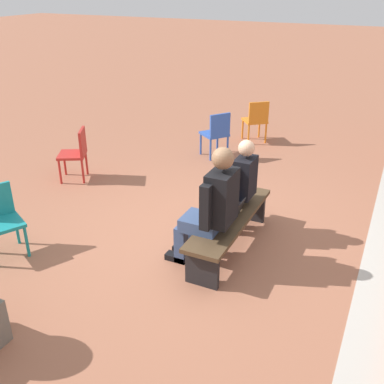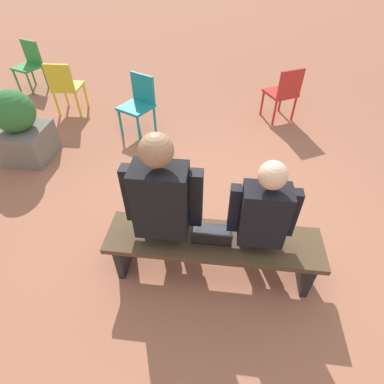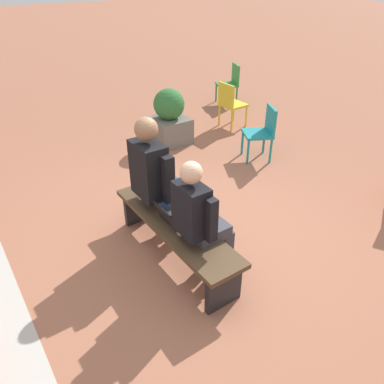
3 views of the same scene
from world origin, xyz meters
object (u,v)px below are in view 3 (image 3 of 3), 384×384
(person_student, at_px, (200,217))
(plastic_chair_mid_courtyard, at_px, (230,82))
(person_adult, at_px, (159,177))
(planter, at_px, (169,118))
(plastic_chair_far_right, at_px, (230,102))
(bench, at_px, (175,230))
(laptop, at_px, (173,218))
(plastic_chair_far_left, at_px, (263,130))

(person_student, xyz_separation_m, plastic_chair_mid_courtyard, (3.98, -3.68, -0.21))
(person_adult, relative_size, planter, 1.54)
(person_student, distance_m, person_adult, 0.76)
(person_student, relative_size, plastic_chair_mid_courtyard, 1.53)
(person_student, bearing_deg, planter, -26.66)
(plastic_chair_far_right, bearing_deg, plastic_chair_mid_courtyard, -39.72)
(person_student, relative_size, plastic_chair_far_right, 1.53)
(person_adult, distance_m, plastic_chair_mid_courtyard, 4.90)
(bench, bearing_deg, plastic_chair_mid_courtyard, -45.85)
(plastic_chair_far_right, bearing_deg, person_student, 136.20)
(planter, bearing_deg, plastic_chair_far_right, -91.36)
(laptop, distance_m, plastic_chair_far_right, 3.81)
(plastic_chair_far_left, xyz_separation_m, plastic_chair_mid_courtyard, (2.41, -1.35, 0.00))
(plastic_chair_mid_courtyard, bearing_deg, plastic_chair_far_left, 150.69)
(person_student, distance_m, laptop, 0.42)
(bench, relative_size, plastic_chair_mid_courtyard, 2.14)
(person_adult, bearing_deg, plastic_chair_far_right, -52.30)
(plastic_chair_far_left, height_order, plastic_chair_mid_courtyard, same)
(planter, bearing_deg, bench, 149.25)
(person_student, xyz_separation_m, person_adult, (0.76, -0.01, 0.06))
(person_adult, xyz_separation_m, plastic_chair_mid_courtyard, (3.23, -3.67, -0.28))
(bench, height_order, plastic_chair_far_right, plastic_chair_far_right)
(laptop, bearing_deg, plastic_chair_far_left, -63.35)
(person_student, height_order, planter, person_student)
(plastic_chair_mid_courtyard, bearing_deg, bench, 134.15)
(plastic_chair_far_right, bearing_deg, laptop, 131.54)
(bench, height_order, laptop, laptop)
(person_adult, bearing_deg, plastic_chair_mid_courtyard, -48.67)
(plastic_chair_far_left, bearing_deg, laptop, 116.65)
(person_student, relative_size, planter, 1.37)
(person_student, distance_m, planter, 3.28)
(plastic_chair_far_right, xyz_separation_m, planter, (0.03, 1.31, -0.04))
(plastic_chair_mid_courtyard, bearing_deg, plastic_chair_far_right, 140.28)
(person_student, bearing_deg, plastic_chair_far_left, -55.94)
(laptop, bearing_deg, plastic_chair_far_right, -48.46)
(plastic_chair_far_left, bearing_deg, person_adult, 109.44)
(bench, relative_size, person_adult, 1.25)
(person_student, relative_size, plastic_chair_far_left, 1.53)
(bench, xyz_separation_m, planter, (2.57, -1.53, 0.08))
(bench, relative_size, person_student, 1.40)
(plastic_chair_far_right, bearing_deg, plastic_chair_far_left, 161.30)
(laptop, bearing_deg, bench, -147.04)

